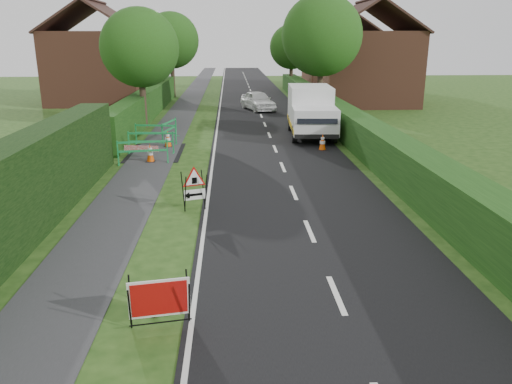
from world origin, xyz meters
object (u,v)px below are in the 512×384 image
red_rect_sign (159,299)px  hatchback_car (258,101)px  triangle_sign (193,185)px  works_van (311,110)px

red_rect_sign → hatchback_car: (3.35, 28.34, 0.16)m
triangle_sign → works_van: bearing=47.0°
triangle_sign → works_van: 13.14m
red_rect_sign → triangle_sign: size_ratio=1.00×
works_van → hatchback_car: works_van is taller
hatchback_car → works_van: bearing=-94.6°
triangle_sign → hatchback_car: bearing=63.2°
triangle_sign → hatchback_car: (3.17, 22.09, -0.12)m
triangle_sign → works_van: works_van is taller
red_rect_sign → hatchback_car: hatchback_car is taller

